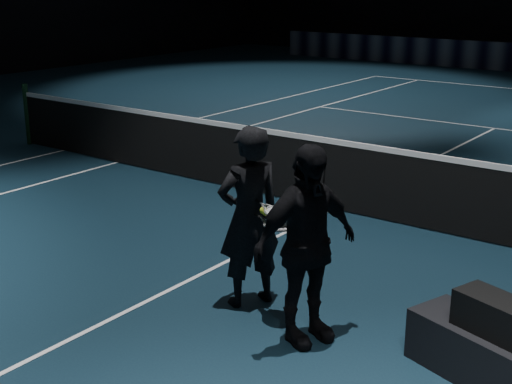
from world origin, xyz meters
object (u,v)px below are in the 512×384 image
Objects in this scene: racket_bag at (502,318)px; tennis_balls at (265,209)px; player_a at (249,217)px; racket_lower at (278,226)px; player_b at (306,245)px; player_bench at (497,361)px; racket_upper at (278,213)px.

racket_bag is 5.89× the size of tennis_balls.
player_a is 2.50× the size of racket_lower.
racket_lower is at bearing 95.84° from player_a.
tennis_balls is at bearing -160.46° from racket_bag.
player_b reaches higher than tennis_balls.
player_b is (-1.55, -0.24, 0.64)m from player_bench.
player_a is at bearing 180.00° from racket_lower.
player_b is 14.19× the size of tennis_balls.
player_b reaches higher than racket_lower.
player_b is 0.61m from tennis_balls.
racket_bag is 1.04× the size of racket_lower.
racket_upper is (-0.41, 0.19, 0.15)m from player_b.
tennis_balls reaches higher than racket_lower.
tennis_balls is (-2.11, -0.03, 0.78)m from player_bench.
player_b is at bearing 0.00° from racket_lower.
tennis_balls is (-0.56, 0.21, 0.14)m from player_b.
player_a reaches higher than racket_bag.
racket_bag is at bearing 114.62° from player_a.
player_bench is 11.78× the size of tennis_balls.
racket_bag is 0.41× the size of player_a.
racket_bag is 2.37m from player_a.
player_b is 2.50× the size of racket_upper.
racket_upper is (0.39, -0.10, 0.15)m from player_a.
racket_upper is (-1.96, -0.05, 0.79)m from player_bench.
tennis_balls reaches higher than racket_bag.
tennis_balls is (-0.18, 0.07, 0.09)m from racket_lower.
racket_bag is 1.04× the size of racket_upper.
tennis_balls reaches higher than player_bench.
tennis_balls reaches higher than racket_upper.
player_b reaches higher than player_bench.
player_a is 0.85m from player_b.
player_bench is 2.05m from racket_lower.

